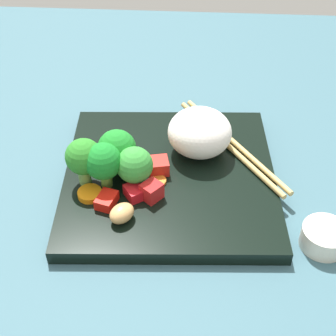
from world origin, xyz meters
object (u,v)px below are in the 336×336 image
(rice_mound, at_px, (200,132))
(square_plate, at_px, (170,177))
(broccoli_floret_3, at_px, (84,158))
(chopstick_pair, at_px, (231,144))
(sauce_cup, at_px, (324,237))
(carrot_slice_1, at_px, (131,156))

(rice_mound, bearing_deg, square_plate, 51.89)
(broccoli_floret_3, height_order, chopstick_pair, broccoli_floret_3)
(chopstick_pair, relative_size, sauce_cup, 3.78)
(rice_mound, height_order, sauce_cup, rice_mound)
(sauce_cup, bearing_deg, chopstick_pair, -56.39)
(sauce_cup, bearing_deg, square_plate, -27.32)
(sauce_cup, bearing_deg, rice_mound, -44.02)
(chopstick_pair, bearing_deg, broccoli_floret_3, 80.04)
(chopstick_pair, height_order, sauce_cup, same)
(square_plate, distance_m, broccoli_floret_3, 0.12)
(square_plate, relative_size, chopstick_pair, 1.33)
(square_plate, xyz_separation_m, broccoli_floret_3, (0.11, 0.03, 0.05))
(broccoli_floret_3, xyz_separation_m, sauce_cup, (-0.29, 0.07, -0.05))
(square_plate, distance_m, sauce_cup, 0.21)
(rice_mound, distance_m, sauce_cup, 0.21)
(broccoli_floret_3, distance_m, carrot_slice_1, 0.08)
(square_plate, relative_size, broccoli_floret_3, 4.22)
(broccoli_floret_3, bearing_deg, sauce_cup, 166.43)
(carrot_slice_1, bearing_deg, chopstick_pair, -166.01)
(carrot_slice_1, bearing_deg, broccoli_floret_3, 45.45)
(broccoli_floret_3, relative_size, carrot_slice_1, 2.05)
(broccoli_floret_3, relative_size, sauce_cup, 1.20)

